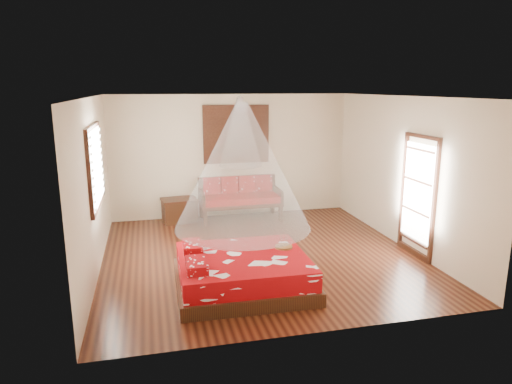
# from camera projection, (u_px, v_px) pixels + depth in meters

# --- Properties ---
(room) EXTENTS (5.54, 5.54, 2.84)m
(room) POSITION_uv_depth(u_px,v_px,m) (260.00, 179.00, 7.91)
(room) COLOR black
(room) RESTS_ON ground
(bed) EXTENTS (2.01, 1.83, 0.63)m
(bed) POSITION_uv_depth(u_px,v_px,m) (242.00, 272.00, 6.84)
(bed) COLOR black
(bed) RESTS_ON floor
(daybed) EXTENTS (1.83, 0.81, 0.95)m
(daybed) POSITION_uv_depth(u_px,v_px,m) (240.00, 196.00, 10.39)
(daybed) COLOR black
(daybed) RESTS_ON floor
(storage_chest) EXTENTS (0.83, 0.65, 0.53)m
(storage_chest) POSITION_uv_depth(u_px,v_px,m) (180.00, 210.00, 10.20)
(storage_chest) COLOR black
(storage_chest) RESTS_ON floor
(shutter_panel) EXTENTS (1.52, 0.06, 1.32)m
(shutter_panel) POSITION_uv_depth(u_px,v_px,m) (236.00, 134.00, 10.39)
(shutter_panel) COLOR black
(shutter_panel) RESTS_ON wall_back
(window_left) EXTENTS (0.10, 1.74, 1.34)m
(window_left) POSITION_uv_depth(u_px,v_px,m) (96.00, 166.00, 7.42)
(window_left) COLOR black
(window_left) RESTS_ON wall_left
(glazed_door) EXTENTS (0.08, 1.02, 2.16)m
(glazed_door) POSITION_uv_depth(u_px,v_px,m) (418.00, 197.00, 8.03)
(glazed_door) COLOR black
(glazed_door) RESTS_ON floor
(wine_tray) EXTENTS (0.28, 0.28, 0.22)m
(wine_tray) POSITION_uv_depth(u_px,v_px,m) (284.00, 244.00, 7.13)
(wine_tray) COLOR brown
(wine_tray) RESTS_ON bed
(mosquito_net_main) EXTENTS (1.98, 1.98, 1.80)m
(mosquito_net_main) POSITION_uv_depth(u_px,v_px,m) (242.00, 167.00, 6.49)
(mosquito_net_main) COLOR white
(mosquito_net_main) RESTS_ON ceiling
(mosquito_net_daybed) EXTENTS (0.96, 0.96, 1.50)m
(mosquito_net_daybed) POSITION_uv_depth(u_px,v_px,m) (240.00, 132.00, 9.93)
(mosquito_net_daybed) COLOR white
(mosquito_net_daybed) RESTS_ON ceiling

